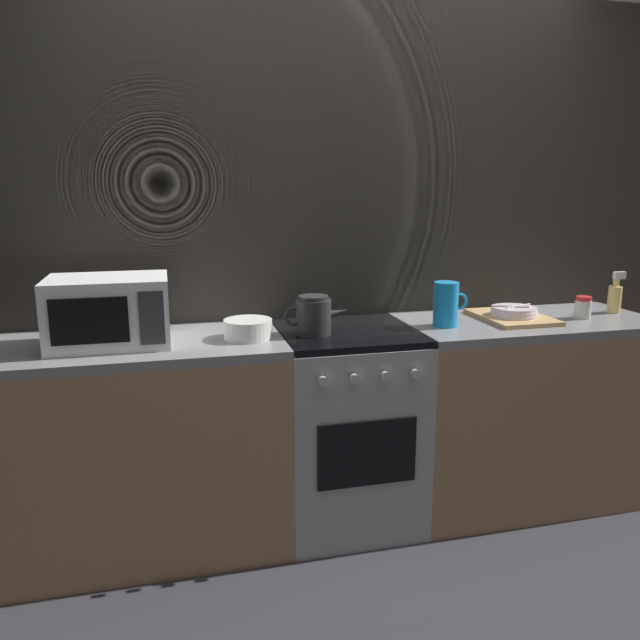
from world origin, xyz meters
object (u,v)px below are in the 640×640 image
(kettle, at_px, (314,315))
(pitcher, at_px, (446,304))
(spray_bottle, at_px, (615,297))
(stove_unit, at_px, (346,426))
(mixing_bowl, at_px, (248,329))
(microwave, at_px, (109,311))
(spice_jar, at_px, (583,308))
(dish_pile, at_px, (513,315))

(kettle, distance_m, pitcher, 0.61)
(kettle, height_order, spray_bottle, spray_bottle)
(stove_unit, height_order, mixing_bowl, mixing_bowl)
(stove_unit, relative_size, spray_bottle, 4.43)
(microwave, bearing_deg, spray_bottle, 1.09)
(stove_unit, xyz_separation_m, mixing_bowl, (-0.44, -0.05, 0.49))
(spray_bottle, bearing_deg, stove_unit, -178.59)
(stove_unit, distance_m, spray_bottle, 1.49)
(stove_unit, bearing_deg, spray_bottle, 1.41)
(microwave, relative_size, spice_jar, 4.38)
(kettle, relative_size, pitcher, 1.42)
(kettle, relative_size, mixing_bowl, 1.42)
(stove_unit, bearing_deg, pitcher, -5.00)
(pitcher, bearing_deg, mixing_bowl, -179.46)
(microwave, bearing_deg, kettle, -2.20)
(microwave, bearing_deg, stove_unit, 0.63)
(mixing_bowl, distance_m, dish_pile, 1.26)
(stove_unit, height_order, microwave, microwave)
(spray_bottle, bearing_deg, spice_jar, -161.74)
(dish_pile, relative_size, spice_jar, 3.81)
(stove_unit, height_order, spice_jar, spice_jar)
(dish_pile, height_order, spice_jar, spice_jar)
(spray_bottle, bearing_deg, microwave, -178.91)
(stove_unit, xyz_separation_m, pitcher, (0.45, -0.04, 0.55))
(microwave, height_order, spice_jar, microwave)
(mixing_bowl, height_order, pitcher, pitcher)
(kettle, xyz_separation_m, spice_jar, (1.31, -0.00, -0.03))
(stove_unit, height_order, spray_bottle, spray_bottle)
(pitcher, bearing_deg, dish_pile, 7.28)
(pitcher, distance_m, spice_jar, 0.71)
(mixing_bowl, bearing_deg, stove_unit, 6.16)
(dish_pile, bearing_deg, kettle, -177.06)
(dish_pile, relative_size, spray_bottle, 1.97)
(pitcher, relative_size, spray_bottle, 0.99)
(kettle, height_order, mixing_bowl, kettle)
(microwave, height_order, mixing_bowl, microwave)
(pitcher, distance_m, dish_pile, 0.38)
(mixing_bowl, bearing_deg, dish_pile, 2.52)
(pitcher, xyz_separation_m, dish_pile, (0.37, 0.05, -0.08))
(dish_pile, bearing_deg, microwave, -179.41)
(stove_unit, height_order, pitcher, pitcher)
(stove_unit, relative_size, spice_jar, 8.57)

